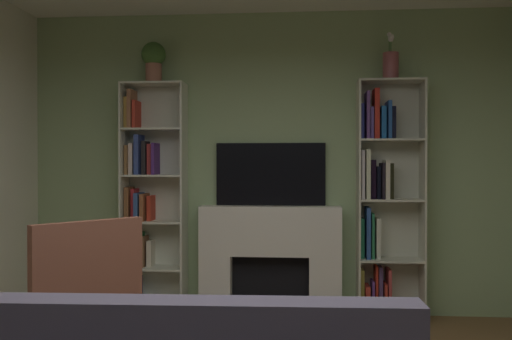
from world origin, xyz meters
TOP-DOWN VIEW (x-y plane):
  - wall_back_accent at (0.00, 2.86)m, footprint 4.73×0.06m
  - fireplace at (0.00, 2.71)m, footprint 1.42×0.53m
  - tv at (0.00, 2.80)m, footprint 1.03×0.06m
  - bookshelf_left at (-1.16, 2.72)m, footprint 0.59×0.29m
  - bookshelf_right at (1.03, 2.72)m, footprint 0.59×0.29m
  - potted_plant at (-1.10, 2.68)m, footprint 0.23×0.23m
  - vase_with_flowers at (1.10, 2.68)m, footprint 0.14×0.14m
  - armchair at (-1.02, 0.68)m, footprint 0.87×0.88m

SIDE VIEW (x-z plane):
  - fireplace at x=0.00m, z-range 0.03..1.05m
  - armchair at x=-1.02m, z-range 0.01..1.11m
  - bookshelf_left at x=-1.16m, z-range 0.00..2.18m
  - bookshelf_right at x=1.03m, z-range 0.00..2.18m
  - tv at x=0.00m, z-range 1.02..1.61m
  - wall_back_accent at x=0.00m, z-range 0.00..2.86m
  - vase_with_flowers at x=1.10m, z-range 2.10..2.54m
  - potted_plant at x=-1.10m, z-range 2.21..2.59m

